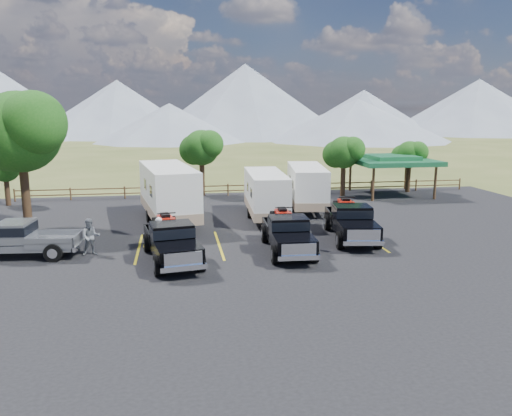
{
  "coord_description": "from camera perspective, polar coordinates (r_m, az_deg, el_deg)",
  "views": [
    {
      "loc": [
        -4.07,
        -20.54,
        6.85
      ],
      "look_at": [
        0.15,
        5.47,
        1.6
      ],
      "focal_mm": 35.0,
      "sensor_mm": 36.0,
      "label": 1
    }
  ],
  "objects": [
    {
      "name": "rig_left",
      "position": [
        23.04,
        -9.67,
        -3.61
      ],
      "size": [
        2.85,
        6.19,
        1.99
      ],
      "rotation": [
        0.0,
        0.0,
        0.17
      ],
      "color": "black",
      "rests_on": "asphalt_lot"
    },
    {
      "name": "pavilion",
      "position": [
        41.44,
        15.23,
        5.25
      ],
      "size": [
        6.2,
        6.2,
        3.22
      ],
      "color": "#503922",
      "rests_on": "ground"
    },
    {
      "name": "asphalt_lot",
      "position": [
        24.85,
        0.58,
        -4.69
      ],
      "size": [
        44.0,
        34.0,
        0.04
      ],
      "primitive_type": "cube",
      "color": "black",
      "rests_on": "ground"
    },
    {
      "name": "pickup_silver",
      "position": [
        25.7,
        -25.43,
        -3.18
      ],
      "size": [
        5.79,
        2.39,
        1.69
      ],
      "rotation": [
        0.0,
        0.0,
        -1.66
      ],
      "color": "gray",
      "rests_on": "asphalt_lot"
    },
    {
      "name": "tree_big_nw",
      "position": [
        30.78,
        -25.44,
        7.86
      ],
      "size": [
        5.54,
        5.18,
        7.84
      ],
      "color": "black",
      "rests_on": "ground"
    },
    {
      "name": "trailer_left",
      "position": [
        30.72,
        -9.99,
        1.7
      ],
      "size": [
        3.85,
        9.92,
        3.43
      ],
      "rotation": [
        0.0,
        0.0,
        0.17
      ],
      "color": "white",
      "rests_on": "asphalt_lot"
    },
    {
      "name": "stall_lines",
      "position": [
        25.79,
        0.2,
        -4.03
      ],
      "size": [
        12.12,
        5.5,
        0.01
      ],
      "color": "gold",
      "rests_on": "asphalt_lot"
    },
    {
      "name": "person_a",
      "position": [
        23.7,
        -11.01,
        -3.26
      ],
      "size": [
        0.71,
        0.48,
        1.9
      ],
      "primitive_type": "imported",
      "rotation": [
        0.0,
        0.0,
        3.1
      ],
      "color": "white",
      "rests_on": "asphalt_lot"
    },
    {
      "name": "tree_north",
      "position": [
        39.72,
        -6.28,
        6.85
      ],
      "size": [
        3.46,
        3.24,
        5.25
      ],
      "color": "black",
      "rests_on": "ground"
    },
    {
      "name": "mountain_range",
      "position": [
        126.57,
        -11.05,
        11.53
      ],
      "size": [
        209.0,
        71.0,
        20.0
      ],
      "color": "gray",
      "rests_on": "ground"
    },
    {
      "name": "ground",
      "position": [
        22.03,
        1.91,
        -6.85
      ],
      "size": [
        320.0,
        320.0,
        0.0
      ],
      "primitive_type": "plane",
      "color": "#435022",
      "rests_on": "ground"
    },
    {
      "name": "tree_nw_small",
      "position": [
        39.62,
        -26.79,
        4.17
      ],
      "size": [
        2.59,
        2.43,
        3.85
      ],
      "color": "black",
      "rests_on": "ground"
    },
    {
      "name": "rail_fence",
      "position": [
        40.0,
        -0.37,
        2.29
      ],
      "size": [
        36.12,
        0.12,
        1.0
      ],
      "color": "#503922",
      "rests_on": "ground"
    },
    {
      "name": "rig_right",
      "position": [
        27.04,
        10.77,
        -1.38
      ],
      "size": [
        2.83,
        6.33,
        2.04
      ],
      "rotation": [
        0.0,
        0.0,
        -0.14
      ],
      "color": "black",
      "rests_on": "asphalt_lot"
    },
    {
      "name": "tree_ne_b",
      "position": [
        43.16,
        17.11,
        5.83
      ],
      "size": [
        2.77,
        2.59,
        4.27
      ],
      "color": "black",
      "rests_on": "ground"
    },
    {
      "name": "tree_ne_a",
      "position": [
        39.9,
        9.97,
        6.26
      ],
      "size": [
        3.11,
        2.92,
        4.76
      ],
      "color": "black",
      "rests_on": "ground"
    },
    {
      "name": "trailer_right",
      "position": [
        34.38,
        5.82,
        2.42
      ],
      "size": [
        3.24,
        8.59,
        2.97
      ],
      "rotation": [
        0.0,
        0.0,
        -0.15
      ],
      "color": "white",
      "rests_on": "asphalt_lot"
    },
    {
      "name": "person_b",
      "position": [
        24.77,
        -18.37,
        -3.16
      ],
      "size": [
        0.95,
        0.8,
        1.77
      ],
      "primitive_type": "imported",
      "rotation": [
        0.0,
        0.0,
        0.16
      ],
      "color": "slate",
      "rests_on": "asphalt_lot"
    },
    {
      "name": "trailer_center",
      "position": [
        31.25,
        1.13,
        1.53
      ],
      "size": [
        2.55,
        8.41,
        2.92
      ],
      "rotation": [
        0.0,
        0.0,
        -0.06
      ],
      "color": "white",
      "rests_on": "asphalt_lot"
    },
    {
      "name": "rig_center",
      "position": [
        24.25,
        3.6,
        -2.76
      ],
      "size": [
        2.3,
        5.93,
        1.95
      ],
      "rotation": [
        0.0,
        0.0,
        -0.05
      ],
      "color": "black",
      "rests_on": "asphalt_lot"
    }
  ]
}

